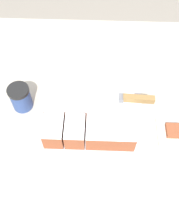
# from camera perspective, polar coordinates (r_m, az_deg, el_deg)

# --- Properties ---
(ground_plane) EXTENTS (8.00, 8.00, 0.00)m
(ground_plane) POSITION_cam_1_polar(r_m,az_deg,el_deg) (1.85, 2.24, -16.40)
(ground_plane) COLOR #9E9384
(countertop) EXTENTS (1.40, 1.10, 0.94)m
(countertop) POSITION_cam_1_polar(r_m,az_deg,el_deg) (1.40, 2.89, -11.11)
(countertop) COLOR beige
(countertop) RESTS_ON ground_plane
(cake_board) EXTENTS (0.39, 0.34, 0.01)m
(cake_board) POSITION_cam_1_polar(r_m,az_deg,el_deg) (0.97, -0.00, -1.37)
(cake_board) COLOR silver
(cake_board) RESTS_ON countertop
(cake) EXTENTS (0.31, 0.26, 0.08)m
(cake) POSITION_cam_1_polar(r_m,az_deg,el_deg) (0.94, 0.14, 0.08)
(cake) COLOR #994C2D
(cake) RESTS_ON cake_board
(knife) EXTENTS (0.35, 0.04, 0.02)m
(knife) POSITION_cam_1_polar(r_m,az_deg,el_deg) (0.92, 7.51, 2.99)
(knife) COLOR silver
(knife) RESTS_ON cake
(coffee_cup) EXTENTS (0.08, 0.08, 0.10)m
(coffee_cup) POSITION_cam_1_polar(r_m,az_deg,el_deg) (1.00, -14.75, 3.05)
(coffee_cup) COLOR #334C8C
(coffee_cup) RESTS_ON countertop
(paper_napkin) EXTENTS (0.11, 0.11, 0.01)m
(paper_napkin) POSITION_cam_1_polar(r_m,az_deg,el_deg) (0.99, 17.71, -4.21)
(paper_napkin) COLOR white
(paper_napkin) RESTS_ON countertop
(brownie) EXTENTS (0.05, 0.05, 0.02)m
(brownie) POSITION_cam_1_polar(r_m,az_deg,el_deg) (0.98, 17.89, -3.88)
(brownie) COLOR #994C2D
(brownie) RESTS_ON paper_napkin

